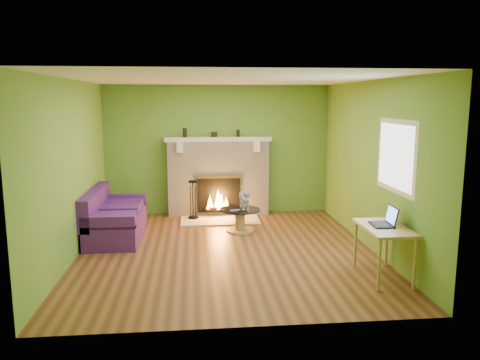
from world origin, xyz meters
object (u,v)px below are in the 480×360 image
object	(u,v)px
sofa	(114,219)
coffee_table	(240,218)
cat	(244,198)
desk	(384,233)

from	to	relation	value
sofa	coffee_table	world-z (taller)	sofa
coffee_table	cat	xyz separation A→B (m)	(0.08, 0.05, 0.36)
sofa	coffee_table	bearing A→B (deg)	3.35
coffee_table	cat	size ratio (longest dim) A/B	1.17
sofa	desk	bearing A→B (deg)	-30.81
desk	cat	xyz separation A→B (m)	(-1.56, 2.45, -0.02)
coffee_table	cat	distance (m)	0.37
coffee_table	desk	world-z (taller)	desk
cat	sofa	bearing A→B (deg)	-178.93
cat	desk	bearing A→B (deg)	-61.00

